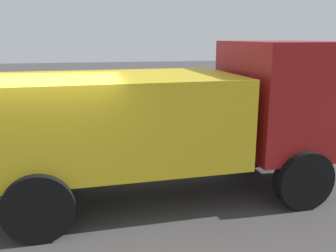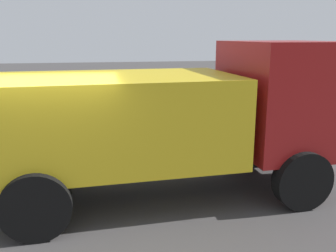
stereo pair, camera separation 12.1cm
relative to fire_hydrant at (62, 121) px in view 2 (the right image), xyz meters
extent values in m
plane|color=#423F3F|center=(0.23, -4.96, -0.62)|extent=(80.00, 80.00, 0.00)
cube|color=#99968E|center=(0.23, 1.54, -0.54)|extent=(36.00, 5.00, 0.15)
cylinder|color=red|center=(0.00, 0.01, -0.11)|extent=(0.19, 0.19, 0.71)
sphere|color=red|center=(0.00, 0.01, 0.30)|extent=(0.22, 0.22, 0.22)
cylinder|color=red|center=(0.00, -0.16, -0.03)|extent=(0.09, 0.15, 0.09)
cylinder|color=red|center=(0.00, 0.18, -0.03)|extent=(0.09, 0.15, 0.09)
cylinder|color=red|center=(0.00, -0.16, -0.11)|extent=(0.10, 0.15, 0.10)
torus|color=black|center=(-0.25, -0.50, 0.08)|extent=(1.18, 0.86, 1.09)
cube|color=gold|center=(1.26, -4.45, 0.98)|extent=(4.92, 2.73, 1.60)
cube|color=maroon|center=(4.85, -4.27, 1.28)|extent=(2.12, 2.60, 2.20)
cube|color=black|center=(2.36, -4.39, 0.05)|extent=(7.04, 1.24, 0.24)
cylinder|color=black|center=(4.59, -3.03, -0.07)|extent=(1.11, 0.35, 1.10)
cylinder|color=black|center=(4.72, -5.53, -0.07)|extent=(1.11, 0.35, 1.10)
cylinder|color=black|center=(0.00, -3.26, -0.07)|extent=(1.11, 0.35, 1.10)
cylinder|color=black|center=(0.12, -5.76, -0.07)|extent=(1.11, 0.35, 1.10)
camera|label=1|loc=(1.04, -11.25, 2.48)|focal=39.62mm
camera|label=2|loc=(1.16, -11.27, 2.48)|focal=39.62mm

